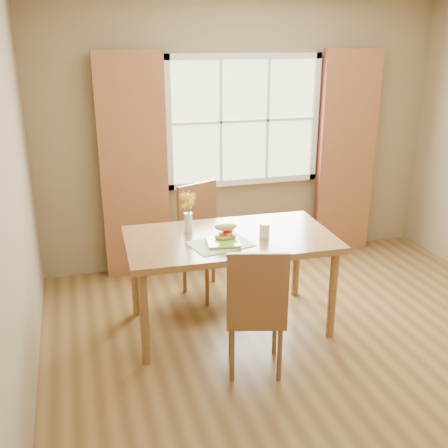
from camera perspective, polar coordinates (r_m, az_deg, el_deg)
name	(u,v)px	position (r m, az deg, el deg)	size (l,w,h in m)	color
room	(328,181)	(3.77, 11.23, 4.63)	(4.24, 3.84, 2.74)	brown
window	(244,121)	(5.43, 2.19, 11.14)	(1.62, 0.06, 1.32)	beige
curtain_left	(134,169)	(5.17, -9.78, 5.92)	(0.65, 0.08, 2.20)	maroon
curtain_right	(347,155)	(5.88, 13.21, 7.34)	(0.65, 0.08, 2.20)	maroon
dining_table	(230,246)	(4.21, 0.63, -2.41)	(1.68, 0.99, 0.80)	olive
chair_near	(256,307)	(3.68, 3.50, -8.99)	(0.51, 0.51, 0.99)	brown
chair_far	(204,234)	(4.89, -2.18, -1.12)	(0.57, 0.57, 1.04)	brown
placemat	(220,244)	(4.02, -0.41, -2.19)	(0.45, 0.33, 0.01)	silver
plate	(223,243)	(4.02, -0.08, -2.05)	(0.25, 0.25, 0.01)	#8ED034
croissant_sandwich	(226,231)	(4.05, 0.21, -0.78)	(0.19, 0.14, 0.13)	gold
water_glass	(264,231)	(4.14, 4.42, -0.76)	(0.08, 0.08, 0.12)	silver
flower_vase	(188,208)	(4.22, -3.93, 1.79)	(0.14, 0.14, 0.33)	silver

